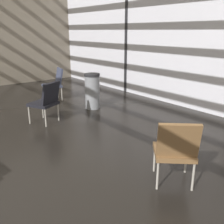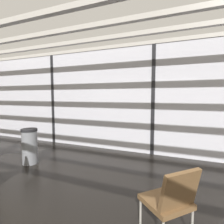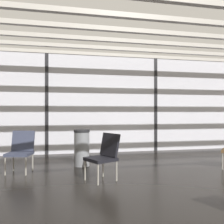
{
  "view_description": "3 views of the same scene",
  "coord_description": "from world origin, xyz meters",
  "px_view_note": "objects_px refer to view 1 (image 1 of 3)",
  "views": [
    {
      "loc": [
        2.46,
        -0.17,
        1.85
      ],
      "look_at": [
        -0.18,
        1.95,
        0.77
      ],
      "focal_mm": 41.22,
      "sensor_mm": 36.0,
      "label": 1
    },
    {
      "loc": [
        0.88,
        0.14,
        1.65
      ],
      "look_at": [
        -1.87,
        6.67,
        1.02
      ],
      "focal_mm": 28.74,
      "sensor_mm": 36.0,
      "label": 2
    },
    {
      "loc": [
        -3.25,
        -2.75,
        1.28
      ],
      "look_at": [
        -1.97,
        3.0,
        1.28
      ],
      "focal_mm": 40.83,
      "sensor_mm": 36.0,
      "label": 3
    }
  ],
  "objects_px": {
    "trash_bin": "(92,91)",
    "lounge_chair_0": "(176,148)",
    "lounge_chair_1": "(46,100)",
    "lounge_chair_3": "(55,82)"
  },
  "relations": [
    {
      "from": "lounge_chair_3",
      "to": "trash_bin",
      "type": "xyz_separation_m",
      "value": [
        1.33,
        0.33,
        -0.06
      ]
    },
    {
      "from": "lounge_chair_0",
      "to": "lounge_chair_1",
      "type": "bearing_deg",
      "value": -43.08
    },
    {
      "from": "lounge_chair_1",
      "to": "trash_bin",
      "type": "relative_size",
      "value": 1.01
    },
    {
      "from": "lounge_chair_0",
      "to": "lounge_chair_1",
      "type": "relative_size",
      "value": 1.0
    },
    {
      "from": "lounge_chair_1",
      "to": "trash_bin",
      "type": "xyz_separation_m",
      "value": [
        -0.29,
        1.34,
        -0.06
      ]
    },
    {
      "from": "lounge_chair_1",
      "to": "lounge_chair_3",
      "type": "height_order",
      "value": "same"
    },
    {
      "from": "trash_bin",
      "to": "lounge_chair_0",
      "type": "bearing_deg",
      "value": -18.26
    },
    {
      "from": "trash_bin",
      "to": "lounge_chair_1",
      "type": "bearing_deg",
      "value": -77.75
    },
    {
      "from": "lounge_chair_1",
      "to": "lounge_chair_3",
      "type": "relative_size",
      "value": 1.0
    },
    {
      "from": "lounge_chair_1",
      "to": "lounge_chair_3",
      "type": "xyz_separation_m",
      "value": [
        -1.62,
        1.01,
        0.0
      ]
    }
  ]
}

